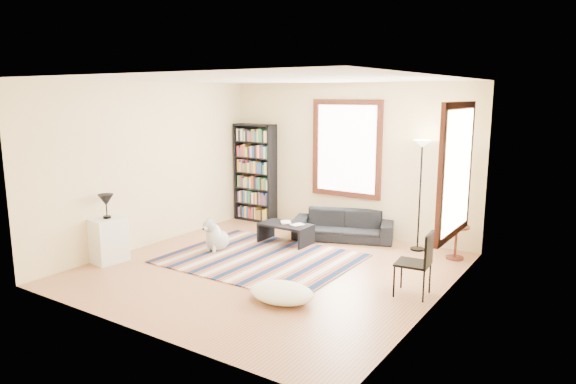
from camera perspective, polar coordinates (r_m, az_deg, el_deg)
The scene contains 21 objects.
floor at distance 7.85m, azimuth -2.03°, elevation -8.85°, with size 5.00×5.00×0.10m, color #B57B53.
ceiling at distance 7.40m, azimuth -2.18°, elevation 12.81°, with size 5.00×5.00×0.10m, color white.
wall_back at distance 9.66m, azimuth 6.71°, elevation 3.66°, with size 5.00×0.10×2.80m, color beige.
wall_front at distance 5.65m, azimuth -17.27°, elevation -1.86°, with size 5.00×0.10×2.80m, color beige.
wall_left at distance 9.19m, azimuth -15.19°, elevation 2.99°, with size 0.10×5.00×2.80m, color beige.
wall_right at distance 6.38m, azimuth 16.91°, elevation -0.42°, with size 0.10×5.00×2.80m, color beige.
window_back at distance 9.57m, azimuth 6.52°, elevation 4.80°, with size 1.20×0.06×1.60m, color white.
window_right at distance 7.13m, azimuth 18.23°, elevation 2.28°, with size 0.06×1.20×1.60m, color white.
rug at distance 8.27m, azimuth -3.03°, elevation -7.38°, with size 2.85×2.28×0.02m, color #0C203C.
sofa at distance 9.35m, azimuth 6.15°, elevation -3.68°, with size 0.70×1.78×0.52m, color black.
bookshelf at distance 10.57m, azimuth -3.67°, elevation 2.14°, with size 0.90×0.30×2.00m, color black.
coffee_table at distance 9.04m, azimuth -0.26°, elevation -4.66°, with size 0.90×0.50×0.36m, color black.
book_a at distance 9.04m, azimuth -0.79°, elevation -3.40°, with size 0.23×0.17×0.02m, color beige.
book_b at distance 8.95m, azimuth 0.72°, elevation -3.56°, with size 0.17×0.23×0.02m, color beige.
floor_cushion at distance 6.65m, azimuth -0.73°, elevation -11.10°, with size 0.87×0.66×0.22m, color white.
floor_lamp at distance 8.78m, azimuth 14.44°, elevation -0.44°, with size 0.30×0.30×1.86m, color black, non-canonical shape.
side_table at distance 8.63m, azimuth 18.13°, elevation -5.34°, with size 0.40×0.40×0.54m, color #4C1C13.
folding_chair at distance 6.91m, azimuth 13.70°, elevation -7.73°, with size 0.42×0.40×0.86m, color black.
white_cabinet at distance 8.52m, azimuth -19.31°, elevation -5.06°, with size 0.38×0.50×0.70m, color white.
table_lamp at distance 8.39m, azimuth -19.53°, elevation -1.51°, with size 0.24×0.24×0.38m, color black, non-canonical shape.
dog at distance 8.72m, azimuth -7.85°, elevation -4.63°, with size 0.40×0.57×0.57m, color silver, non-canonical shape.
Camera 1 is at (4.29, -6.02, 2.59)m, focal length 32.00 mm.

